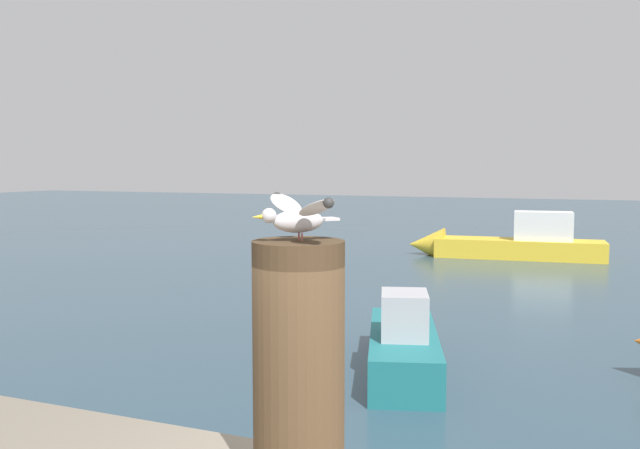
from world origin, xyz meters
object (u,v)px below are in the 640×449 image
object	(u,v)px
mooring_post	(299,362)
seagull	(297,215)
boat_yellow	(503,243)
boat_teal	(403,339)

from	to	relation	value
mooring_post	seagull	size ratio (longest dim) A/B	2.08
mooring_post	boat_yellow	bearing A→B (deg)	94.11
seagull	boat_yellow	size ratio (longest dim) A/B	0.08
mooring_post	boat_teal	bearing A→B (deg)	101.10
mooring_post	seagull	distance (m)	0.65
boat_yellow	mooring_post	bearing A→B (deg)	-85.89
mooring_post	boat_yellow	size ratio (longest dim) A/B	0.17
mooring_post	boat_yellow	world-z (taller)	mooring_post
mooring_post	seagull	world-z (taller)	seagull
boat_teal	boat_yellow	world-z (taller)	boat_yellow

